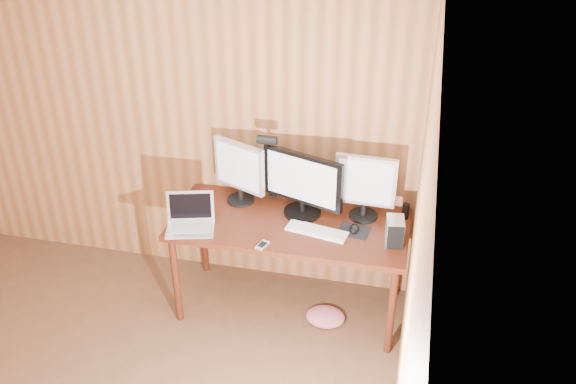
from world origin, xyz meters
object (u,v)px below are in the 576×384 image
(phone, at_px, (262,245))
(mouse, at_px, (354,228))
(hard_drive, at_px, (395,231))
(monitor_left, at_px, (239,170))
(speaker, at_px, (406,211))
(keyboard, at_px, (317,231))
(laptop, at_px, (190,219))
(desk_lamp, at_px, (270,156))
(monitor_center, at_px, (303,183))
(desk, at_px, (292,231))
(monitor_right, at_px, (365,185))

(phone, bearing_deg, mouse, 45.79)
(hard_drive, height_order, phone, hard_drive)
(monitor_left, distance_m, speaker, 1.17)
(keyboard, xyz_separation_m, speaker, (0.56, 0.30, 0.05))
(mouse, bearing_deg, laptop, -171.52)
(desk_lamp, bearing_deg, phone, -72.05)
(mouse, bearing_deg, keyboard, -165.16)
(laptop, distance_m, keyboard, 0.84)
(monitor_left, distance_m, laptop, 0.48)
(phone, xyz_separation_m, desk_lamp, (-0.08, 0.54, 0.35))
(keyboard, xyz_separation_m, desk_lamp, (-0.39, 0.31, 0.35))
(keyboard, relative_size, desk_lamp, 0.73)
(monitor_center, distance_m, keyboard, 0.34)
(desk, bearing_deg, desk_lamp, 139.59)
(monitor_center, distance_m, monitor_left, 0.46)
(hard_drive, xyz_separation_m, speaker, (0.05, 0.30, -0.03))
(phone, bearing_deg, speaker, 48.80)
(monitor_left, xyz_separation_m, phone, (0.29, -0.49, -0.24))
(desk, xyz_separation_m, monitor_right, (0.48, 0.10, 0.37))
(keyboard, xyz_separation_m, hard_drive, (0.50, -0.00, 0.08))
(monitor_center, distance_m, monitor_right, 0.42)
(keyboard, height_order, desk_lamp, desk_lamp)
(monitor_right, bearing_deg, monitor_center, -171.53)
(keyboard, height_order, hard_drive, hard_drive)
(monitor_left, bearing_deg, hard_drive, 8.72)
(monitor_left, height_order, desk_lamp, desk_lamp)
(phone, bearing_deg, desk, 91.04)
(laptop, relative_size, desk_lamp, 0.63)
(laptop, xyz_separation_m, keyboard, (0.84, 0.11, -0.05))
(laptop, height_order, mouse, laptop)
(monitor_left, xyz_separation_m, speaker, (1.16, 0.03, -0.19))
(desk, height_order, keyboard, keyboard)
(monitor_left, relative_size, desk_lamp, 0.79)
(monitor_center, xyz_separation_m, keyboard, (0.14, -0.20, -0.23))
(monitor_right, distance_m, phone, 0.79)
(monitor_center, height_order, desk_lamp, desk_lamp)
(keyboard, distance_m, phone, 0.39)
(keyboard, bearing_deg, desk_lamp, 152.41)
(phone, height_order, desk_lamp, desk_lamp)
(monitor_left, bearing_deg, phone, -37.29)
(monitor_right, distance_m, mouse, 0.29)
(desk, xyz_separation_m, mouse, (0.44, -0.08, 0.14))
(keyboard, height_order, phone, keyboard)
(monitor_left, xyz_separation_m, mouse, (0.84, -0.20, -0.23))
(laptop, distance_m, mouse, 1.09)
(desk, relative_size, monitor_right, 3.46)
(laptop, relative_size, speaker, 3.28)
(monitor_center, height_order, phone, monitor_center)
(keyboard, bearing_deg, mouse, 26.34)
(laptop, relative_size, mouse, 3.46)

